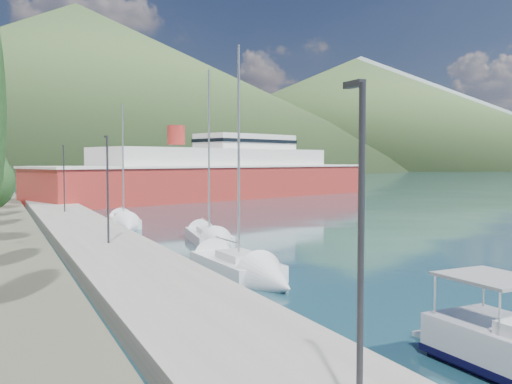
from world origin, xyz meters
name	(u,v)px	position (x,y,z in m)	size (l,w,h in m)	color
ground	(64,184)	(0.00, 120.00, 0.00)	(1400.00, 1400.00, 0.00)	#183C48
quay	(80,228)	(-9.00, 26.00, 0.40)	(5.00, 88.00, 0.80)	gray
hills_far	(142,96)	(138.59, 618.73, 77.39)	(1480.00, 900.00, 180.00)	gray
hills_near	(169,98)	(98.04, 372.50, 49.18)	(1010.00, 520.00, 115.00)	#3D562C
lamp_posts	(110,186)	(-9.00, 13.55, 4.08)	(0.15, 46.49, 6.06)	#2D2D33
sailboat_near	(254,274)	(-4.20, 5.10, 0.32)	(2.79, 8.32, 11.82)	silver
sailboat_mid	(214,242)	(-2.14, 15.71, 0.30)	(3.60, 8.77, 12.27)	silver
sailboat_far	(126,225)	(-5.28, 27.57, 0.31)	(3.24, 7.70, 10.99)	silver
ferry	(219,176)	(15.10, 59.45, 3.28)	(54.92, 28.83, 10.76)	#A02822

